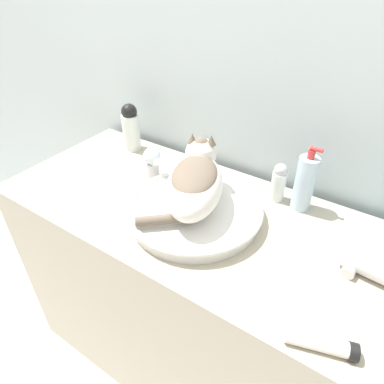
{
  "coord_description": "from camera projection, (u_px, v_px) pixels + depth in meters",
  "views": [
    {
      "loc": [
        0.45,
        -0.4,
        1.47
      ],
      "look_at": [
        0.02,
        0.24,
        0.92
      ],
      "focal_mm": 32.0,
      "sensor_mm": 36.0,
      "label": 1
    }
  ],
  "objects": [
    {
      "name": "faucet",
      "position": [
        154.0,
        162.0,
        1.13
      ],
      "size": [
        0.13,
        0.08,
        0.13
      ],
      "rotation": [
        0.0,
        0.0,
        -0.38
      ],
      "color": "silver",
      "rests_on": "vanity_counter"
    },
    {
      "name": "cat",
      "position": [
        195.0,
        180.0,
        0.95
      ],
      "size": [
        0.26,
        0.34,
        0.17
      ],
      "rotation": [
        0.0,
        0.0,
        1.99
      ],
      "color": "silver",
      "rests_on": "sink_basin"
    },
    {
      "name": "sink_basin",
      "position": [
        194.0,
        210.0,
        1.0
      ],
      "size": [
        0.4,
        0.4,
        0.05
      ],
      "color": "silver",
      "rests_on": "vanity_counter"
    },
    {
      "name": "hair_dryer",
      "position": [
        380.0,
        269.0,
        0.81
      ],
      "size": [
        0.19,
        0.1,
        0.06
      ],
      "rotation": [
        0.0,
        0.0,
        -0.07
      ],
      "color": "silver",
      "rests_on": "vanity_counter"
    },
    {
      "name": "lotion_bottle_white",
      "position": [
        131.0,
        127.0,
        1.3
      ],
      "size": [
        0.07,
        0.07,
        0.18
      ],
      "color": "silver",
      "rests_on": "vanity_counter"
    },
    {
      "name": "deodorant_stick",
      "position": [
        279.0,
        182.0,
        1.05
      ],
      "size": [
        0.04,
        0.04,
        0.13
      ],
      "color": "silver",
      "rests_on": "vanity_counter"
    },
    {
      "name": "wall_back",
      "position": [
        254.0,
        56.0,
        1.04
      ],
      "size": [
        8.0,
        0.05,
        2.4
      ],
      "color": "silver",
      "rests_on": "ground_plane"
    },
    {
      "name": "soap_pump_bottle",
      "position": [
        305.0,
        183.0,
        1.0
      ],
      "size": [
        0.06,
        0.06,
        0.21
      ],
      "color": "silver",
      "rests_on": "vanity_counter"
    },
    {
      "name": "cream_tube",
      "position": [
        322.0,
        344.0,
        0.67
      ],
      "size": [
        0.14,
        0.07,
        0.04
      ],
      "rotation": [
        0.0,
        0.0,
        0.3
      ],
      "color": "silver",
      "rests_on": "vanity_counter"
    },
    {
      "name": "vanity_counter",
      "position": [
        193.0,
        296.0,
        1.28
      ],
      "size": [
        1.25,
        0.55,
        0.82
      ],
      "color": "#B2A893",
      "rests_on": "ground_plane"
    }
  ]
}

